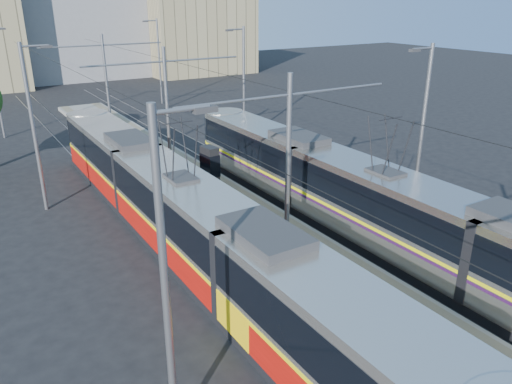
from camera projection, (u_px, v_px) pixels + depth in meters
ground at (447, 365)px, 14.26m from camera, size 160.00×160.00×0.00m
platform at (193, 184)px, 27.64m from camera, size 4.00×50.00×0.30m
tactile_strip_left at (168, 187)px, 26.87m from camera, size 0.70×50.00×0.01m
tactile_strip_right at (216, 177)px, 28.30m from camera, size 0.70×50.00×0.01m
rails at (193, 187)px, 27.69m from camera, size 8.71×70.00×0.03m
tram_left at (183, 216)px, 19.81m from camera, size 2.43×29.75×5.50m
tram_right at (382, 206)px, 20.39m from camera, size 2.43×28.99×5.50m
catenary at (214, 116)px, 23.80m from camera, size 9.20×70.00×7.00m
street_lamps at (160, 100)px, 29.34m from camera, size 15.18×38.22×8.00m
shelter at (210, 166)px, 26.36m from camera, size 0.73×1.08×2.26m
building_centre at (76, 7)px, 64.63m from camera, size 18.36×14.28×17.39m
building_right at (196, 34)px, 68.06m from camera, size 14.28×10.20×10.41m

